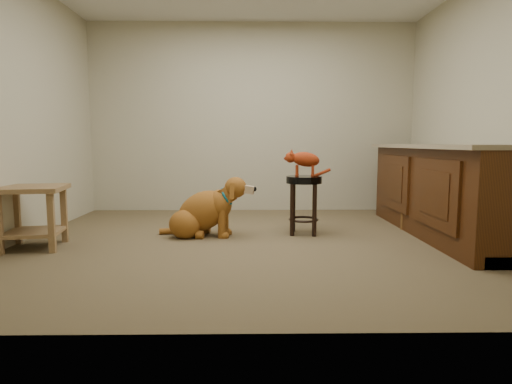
{
  "coord_description": "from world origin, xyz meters",
  "views": [
    {
      "loc": [
        -0.03,
        -4.05,
        0.95
      ],
      "look_at": [
        0.03,
        0.33,
        0.45
      ],
      "focal_mm": 30.0,
      "sensor_mm": 36.0,
      "label": 1
    }
  ],
  "objects_px": {
    "wood_stool": "(418,197)",
    "tabby_kitten": "(303,160)",
    "golden_retriever": "(204,212)",
    "padded_stool": "(304,193)",
    "side_table": "(33,207)"
  },
  "relations": [
    {
      "from": "padded_stool",
      "to": "side_table",
      "type": "xyz_separation_m",
      "value": [
        -2.53,
        -0.58,
        -0.06
      ]
    },
    {
      "from": "wood_stool",
      "to": "side_table",
      "type": "distance_m",
      "value": 3.94
    },
    {
      "from": "wood_stool",
      "to": "tabby_kitten",
      "type": "bearing_deg",
      "value": -167.64
    },
    {
      "from": "side_table",
      "to": "tabby_kitten",
      "type": "height_order",
      "value": "tabby_kitten"
    },
    {
      "from": "padded_stool",
      "to": "wood_stool",
      "type": "relative_size",
      "value": 0.89
    },
    {
      "from": "wood_stool",
      "to": "golden_retriever",
      "type": "bearing_deg",
      "value": -170.84
    },
    {
      "from": "tabby_kitten",
      "to": "golden_retriever",
      "type": "bearing_deg",
      "value": -166.44
    },
    {
      "from": "padded_stool",
      "to": "tabby_kitten",
      "type": "xyz_separation_m",
      "value": [
        -0.01,
        0.0,
        0.34
      ]
    },
    {
      "from": "wood_stool",
      "to": "side_table",
      "type": "height_order",
      "value": "wood_stool"
    },
    {
      "from": "golden_retriever",
      "to": "padded_stool",
      "type": "bearing_deg",
      "value": 12.31
    },
    {
      "from": "padded_stool",
      "to": "wood_stool",
      "type": "height_order",
      "value": "wood_stool"
    },
    {
      "from": "side_table",
      "to": "golden_retriever",
      "type": "xyz_separation_m",
      "value": [
        1.49,
        0.49,
        -0.13
      ]
    },
    {
      "from": "side_table",
      "to": "golden_retriever",
      "type": "relative_size",
      "value": 0.61
    },
    {
      "from": "wood_stool",
      "to": "golden_retriever",
      "type": "distance_m",
      "value": 2.39
    },
    {
      "from": "wood_stool",
      "to": "tabby_kitten",
      "type": "relative_size",
      "value": 1.37
    }
  ]
}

